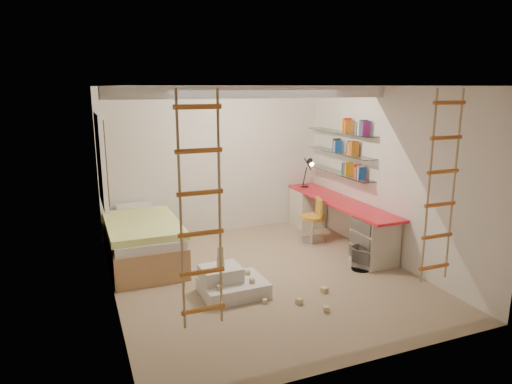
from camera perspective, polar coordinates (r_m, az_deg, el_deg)
name	(u,v)px	position (r m, az deg, el deg)	size (l,w,h in m)	color
floor	(264,276)	(6.50, 1.01, -10.49)	(4.50, 4.50, 0.00)	#9A8663
ceiling_beam	(256,92)	(6.24, 0.00, 12.36)	(4.00, 0.18, 0.16)	white
window_frame	(101,160)	(7.07, -18.83, 3.85)	(0.06, 1.15, 1.35)	white
window_blind	(104,160)	(7.07, -18.51, 3.87)	(0.02, 1.00, 1.20)	#4C2D1E
rope_ladder_left	(201,213)	(4.01, -6.95, -2.66)	(0.41, 0.04, 2.13)	#C47321
rope_ladder_right	(441,188)	(5.35, 22.16, 0.44)	(0.41, 0.04, 2.13)	#C06420
waste_bin	(361,258)	(6.83, 13.00, -8.08)	(0.27, 0.27, 0.34)	white
desk	(338,219)	(7.84, 10.17, -3.40)	(0.56, 2.80, 0.75)	red
shelves	(340,153)	(7.91, 10.40, 4.87)	(0.25, 1.80, 0.71)	white
bed	(142,240)	(7.13, -14.03, -5.88)	(1.02, 2.00, 0.69)	#AD7F51
task_lamp	(309,168)	(8.45, 6.66, 3.02)	(0.14, 0.36, 0.57)	black
swivel_chair	(313,227)	(7.77, 7.16, -4.32)	(0.56, 0.56, 0.78)	gold
play_platform	(230,283)	(5.95, -3.30, -11.34)	(0.83, 0.66, 0.36)	silver
toy_blocks	(258,280)	(5.80, 0.28, -10.89)	(1.40, 1.04, 0.63)	#CCB284
books	(340,146)	(7.90, 10.43, 5.62)	(0.14, 0.64, 0.92)	#194CA5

